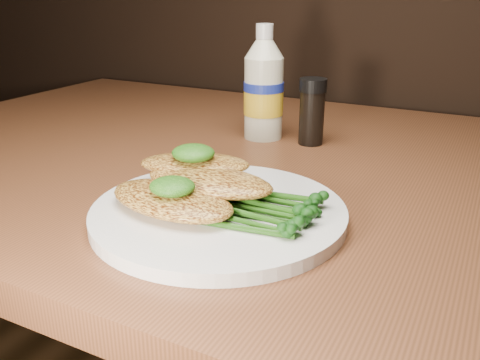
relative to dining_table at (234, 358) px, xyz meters
The scene contains 10 objects.
dining_table is the anchor object (origin of this frame).
plate 0.45m from the dining_table, 65.72° to the right, with size 0.27×0.27×0.01m, color white.
chicken_front 0.47m from the dining_table, 76.97° to the right, with size 0.15×0.08×0.02m, color gold.
chicken_mid 0.46m from the dining_table, 69.10° to the right, with size 0.15×0.07×0.02m, color gold.
chicken_back 0.45m from the dining_table, 76.51° to the right, with size 0.13×0.06×0.02m, color gold.
pesto_front 0.49m from the dining_table, 76.00° to the right, with size 0.05×0.04×0.02m, color #093708.
pesto_back 0.47m from the dining_table, 76.09° to the right, with size 0.05×0.04×0.02m, color #093708.
broccolini_bundle 0.47m from the dining_table, 55.46° to the right, with size 0.13×0.10×0.02m, color #1E4A10, non-canonical shape.
mayo_bottle 0.47m from the dining_table, 86.56° to the left, with size 0.06×0.06×0.18m, color beige, non-canonical shape.
pepper_grinder 0.44m from the dining_table, 48.03° to the left, with size 0.04×0.04×0.10m, color black, non-canonical shape.
Camera 1 is at (0.34, 0.41, 0.99)m, focal length 38.65 mm.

